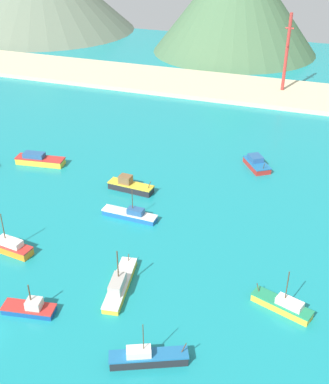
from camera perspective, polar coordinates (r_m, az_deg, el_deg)
The scene contains 12 objects.
ground at distance 86.76m, azimuth -8.40°, elevation -2.59°, with size 260.00×280.00×0.50m.
fishing_boat_0 at distance 84.29m, azimuth -3.94°, elevation -2.59°, with size 9.77×2.38×5.57m.
fishing_boat_1 at distance 80.26m, azimuth -17.83°, elevation -5.89°, with size 9.72×3.34×6.71m.
fishing_boat_2 at distance 104.95m, azimuth -14.27°, elevation 3.63°, with size 10.39×4.23×2.41m.
fishing_boat_3 at distance 92.30m, azimuth -4.01°, elevation 0.72°, with size 8.84×3.05×2.89m.
fishing_boat_4 at distance 60.44m, azimuth -2.00°, elevation -18.53°, with size 9.23×5.64×6.10m.
fishing_boat_5 at distance 68.28m, azimuth 13.54°, elevation -12.57°, with size 8.45×4.58×6.46m.
fishing_boat_6 at distance 102.06m, azimuth 10.58°, elevation 3.26°, with size 6.64×7.57×2.61m.
fishing_boat_10 at distance 68.51m, azimuth -15.26°, elevation -12.79°, with size 7.28×3.51×4.67m.
fishing_boat_14 at distance 69.70m, azimuth -5.22°, elevation -10.58°, with size 4.12×11.35×6.78m.
beach_strip at distance 148.52m, azimuth 4.76°, elevation 12.19°, with size 247.00×23.76×1.20m, color beige.
radio_tower at distance 143.23m, azimuth 13.91°, elevation 15.20°, with size 2.20×1.76×22.03m.
Camera 1 is at (36.32, -33.59, 46.27)m, focal length 46.18 mm.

